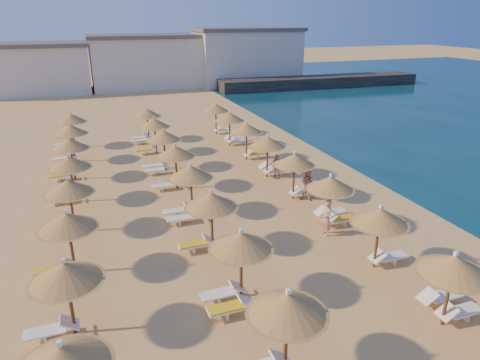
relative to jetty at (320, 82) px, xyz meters
name	(u,v)px	position (x,y,z in m)	size (l,w,h in m)	color
ground	(251,236)	(-25.79, -38.70, -0.75)	(220.00, 220.00, 0.00)	tan
jetty	(320,82)	(0.00, 0.00, 0.00)	(30.00, 4.00, 1.50)	black
hotel_blocks	(153,61)	(-22.76, 7.72, 2.95)	(45.79, 9.91, 8.10)	beige
parasol_row_east	(311,171)	(-21.94, -37.22, 1.55)	(2.39, 36.41, 2.83)	brown
parasol_row_west	(200,186)	(-27.84, -37.22, 1.55)	(2.39, 36.41, 2.83)	brown
parasol_row_inland	(69,174)	(-33.67, -33.44, 1.55)	(2.39, 28.85, 2.83)	brown
loungers	(216,215)	(-26.93, -36.61, -0.41)	(14.84, 34.60, 0.66)	white
beachgoer_c	(276,166)	(-21.49, -31.99, 0.05)	(0.94, 0.39, 1.61)	tan
beachgoer_b	(308,186)	(-21.31, -35.88, 0.17)	(0.89, 0.69, 1.83)	tan
beachgoer_a	(326,218)	(-22.41, -39.76, 0.16)	(0.66, 0.43, 1.81)	tan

